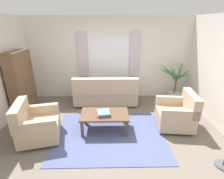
{
  "coord_description": "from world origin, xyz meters",
  "views": [
    {
      "loc": [
        -0.01,
        -3.24,
        2.38
      ],
      "look_at": [
        0.07,
        0.7,
        0.83
      ],
      "focal_mm": 27.18,
      "sensor_mm": 36.0,
      "label": 1
    }
  ],
  "objects_px": {
    "book_stack_on_table": "(104,113)",
    "bookshelf": "(22,82)",
    "armchair_right": "(177,114)",
    "coffee_table": "(105,116)",
    "couch": "(106,93)",
    "armchair_left": "(36,125)",
    "potted_plant": "(175,85)"
  },
  "relations": [
    {
      "from": "armchair_left",
      "to": "book_stack_on_table",
      "type": "bearing_deg",
      "value": -92.82
    },
    {
      "from": "armchair_left",
      "to": "armchair_right",
      "type": "bearing_deg",
      "value": -95.08
    },
    {
      "from": "couch",
      "to": "potted_plant",
      "type": "height_order",
      "value": "potted_plant"
    },
    {
      "from": "armchair_left",
      "to": "bookshelf",
      "type": "relative_size",
      "value": 0.58
    },
    {
      "from": "bookshelf",
      "to": "armchair_left",
      "type": "bearing_deg",
      "value": 31.58
    },
    {
      "from": "couch",
      "to": "book_stack_on_table",
      "type": "distance_m",
      "value": 1.46
    },
    {
      "from": "couch",
      "to": "coffee_table",
      "type": "relative_size",
      "value": 1.73
    },
    {
      "from": "book_stack_on_table",
      "to": "potted_plant",
      "type": "relative_size",
      "value": 0.27
    },
    {
      "from": "armchair_left",
      "to": "book_stack_on_table",
      "type": "height_order",
      "value": "armchair_left"
    },
    {
      "from": "potted_plant",
      "to": "book_stack_on_table",
      "type": "bearing_deg",
      "value": -143.58
    },
    {
      "from": "couch",
      "to": "potted_plant",
      "type": "xyz_separation_m",
      "value": [
        2.19,
        0.18,
        0.18
      ]
    },
    {
      "from": "couch",
      "to": "book_stack_on_table",
      "type": "relative_size",
      "value": 5.63
    },
    {
      "from": "book_stack_on_table",
      "to": "armchair_right",
      "type": "bearing_deg",
      "value": 5.56
    },
    {
      "from": "couch",
      "to": "coffee_table",
      "type": "bearing_deg",
      "value": 89.92
    },
    {
      "from": "armchair_right",
      "to": "coffee_table",
      "type": "bearing_deg",
      "value": -79.91
    },
    {
      "from": "armchair_left",
      "to": "book_stack_on_table",
      "type": "relative_size",
      "value": 2.96
    },
    {
      "from": "coffee_table",
      "to": "couch",
      "type": "bearing_deg",
      "value": 89.92
    },
    {
      "from": "book_stack_on_table",
      "to": "bookshelf",
      "type": "relative_size",
      "value": 0.2
    },
    {
      "from": "armchair_left",
      "to": "couch",
      "type": "bearing_deg",
      "value": -53.26
    },
    {
      "from": "book_stack_on_table",
      "to": "bookshelf",
      "type": "distance_m",
      "value": 2.47
    },
    {
      "from": "armchair_right",
      "to": "book_stack_on_table",
      "type": "bearing_deg",
      "value": -78.31
    },
    {
      "from": "armchair_left",
      "to": "coffee_table",
      "type": "bearing_deg",
      "value": -91.01
    },
    {
      "from": "armchair_right",
      "to": "book_stack_on_table",
      "type": "height_order",
      "value": "armchair_right"
    },
    {
      "from": "coffee_table",
      "to": "book_stack_on_table",
      "type": "xyz_separation_m",
      "value": [
        -0.02,
        -0.05,
        0.1
      ]
    },
    {
      "from": "armchair_left",
      "to": "potted_plant",
      "type": "relative_size",
      "value": 0.79
    },
    {
      "from": "couch",
      "to": "armchair_left",
      "type": "relative_size",
      "value": 1.9
    },
    {
      "from": "armchair_right",
      "to": "bookshelf",
      "type": "relative_size",
      "value": 0.54
    },
    {
      "from": "bookshelf",
      "to": "book_stack_on_table",
      "type": "bearing_deg",
      "value": 65.4
    },
    {
      "from": "couch",
      "to": "coffee_table",
      "type": "height_order",
      "value": "couch"
    },
    {
      "from": "coffee_table",
      "to": "bookshelf",
      "type": "height_order",
      "value": "bookshelf"
    },
    {
      "from": "couch",
      "to": "book_stack_on_table",
      "type": "bearing_deg",
      "value": 89.18
    },
    {
      "from": "potted_plant",
      "to": "armchair_left",
      "type": "bearing_deg",
      "value": -152.81
    }
  ]
}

